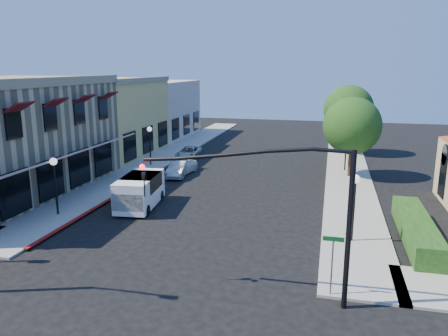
% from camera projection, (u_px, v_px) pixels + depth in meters
% --- Properties ---
extents(ground, '(120.00, 120.00, 0.00)m').
position_uv_depth(ground, '(129.00, 301.00, 16.71)').
color(ground, black).
rests_on(ground, ground).
extents(sidewalk_left, '(3.50, 50.00, 0.12)m').
position_uv_depth(sidewalk_left, '(168.00, 155.00, 44.27)').
color(sidewalk_left, gray).
rests_on(sidewalk_left, ground).
extents(sidewalk_right, '(3.50, 50.00, 0.12)m').
position_uv_depth(sidewalk_right, '(347.00, 163.00, 40.19)').
color(sidewalk_right, gray).
rests_on(sidewalk_right, ground).
extents(curb_red_strip, '(0.25, 10.00, 0.06)m').
position_uv_depth(curb_red_strip, '(82.00, 218.00, 25.89)').
color(curb_red_strip, maroon).
rests_on(curb_red_strip, ground).
extents(yellow_stucco_building, '(10.00, 12.00, 7.60)m').
position_uv_depth(yellow_stucco_building, '(101.00, 117.00, 44.06)').
color(yellow_stucco_building, '#E8C968').
rests_on(yellow_stucco_building, ground).
extents(pink_stucco_building, '(10.00, 12.00, 7.00)m').
position_uv_depth(pink_stucco_building, '(149.00, 109.00, 55.47)').
color(pink_stucco_building, beige).
rests_on(pink_stucco_building, ground).
extents(hedge, '(1.40, 8.00, 1.10)m').
position_uv_depth(hedge, '(415.00, 241.00, 22.49)').
color(hedge, '#194313').
rests_on(hedge, ground).
extents(street_tree_a, '(4.56, 4.56, 6.48)m').
position_uv_depth(street_tree_a, '(352.00, 126.00, 34.51)').
color(street_tree_a, '#2F2013').
rests_on(street_tree_a, ground).
extents(street_tree_b, '(4.94, 4.94, 7.02)m').
position_uv_depth(street_tree_b, '(349.00, 110.00, 43.89)').
color(street_tree_b, '#2F2013').
rests_on(street_tree_b, ground).
extents(signal_mast_arm, '(8.01, 0.39, 6.00)m').
position_uv_depth(signal_mast_arm, '(290.00, 199.00, 15.83)').
color(signal_mast_arm, black).
rests_on(signal_mast_arm, ground).
extents(street_name_sign, '(0.80, 0.06, 2.50)m').
position_uv_depth(street_name_sign, '(332.00, 256.00, 16.66)').
color(street_name_sign, '#595B5E').
rests_on(street_name_sign, ground).
extents(lamppost_left_near, '(0.44, 0.44, 3.57)m').
position_uv_depth(lamppost_left_near, '(54.00, 172.00, 25.64)').
color(lamppost_left_near, black).
rests_on(lamppost_left_near, ground).
extents(lamppost_left_far, '(0.44, 0.44, 3.57)m').
position_uv_depth(lamppost_left_far, '(150.00, 136.00, 38.88)').
color(lamppost_left_far, black).
rests_on(lamppost_left_far, ground).
extents(lamppost_right_near, '(0.44, 0.44, 3.57)m').
position_uv_depth(lamppost_right_near, '(355.00, 191.00, 21.67)').
color(lamppost_right_near, black).
rests_on(lamppost_right_near, ground).
extents(lamppost_right_far, '(0.44, 0.44, 3.57)m').
position_uv_depth(lamppost_right_far, '(346.00, 140.00, 36.80)').
color(lamppost_right_far, black).
rests_on(lamppost_right_far, ground).
extents(white_van, '(2.50, 4.80, 2.04)m').
position_uv_depth(white_van, '(140.00, 190.00, 27.56)').
color(white_van, white).
rests_on(white_van, ground).
extents(parked_car_a, '(1.75, 3.56, 1.17)m').
position_uv_depth(parked_car_a, '(136.00, 197.00, 28.12)').
color(parked_car_a, black).
rests_on(parked_car_a, ground).
extents(parked_car_b, '(1.80, 3.90, 1.24)m').
position_uv_depth(parked_car_b, '(178.00, 169.00, 35.66)').
color(parked_car_b, '#ABAFB1').
rests_on(parked_car_b, ground).
extents(parked_car_c, '(2.02, 3.98, 1.11)m').
position_uv_depth(parked_car_c, '(182.00, 167.00, 36.62)').
color(parked_car_c, white).
rests_on(parked_car_c, ground).
extents(parked_car_d, '(2.08, 4.16, 1.13)m').
position_uv_depth(parked_car_d, '(189.00, 153.00, 42.62)').
color(parked_car_d, '#A7AAAC').
rests_on(parked_car_d, ground).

